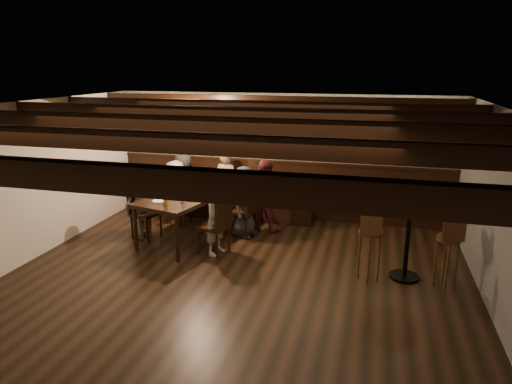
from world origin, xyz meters
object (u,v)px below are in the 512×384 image
(person_left_far, at_px, (143,201))
(bar_stool_right, at_px, (446,261))
(chair_left_near, at_px, (178,209))
(person_bench_left, at_px, (184,184))
(chair_left_far, at_px, (145,222))
(high_top_table, at_px, (408,234))
(chair_right_near, at_px, (243,219))
(person_bench_centre, at_px, (227,185))
(bar_stool_left, at_px, (369,255))
(person_left_near, at_px, (176,192))
(dining_table, at_px, (194,196))
(person_right_near, at_px, (245,201))
(person_bench_right, at_px, (264,195))
(person_right_far, at_px, (216,216))
(chair_right_far, at_px, (215,236))

(person_left_far, height_order, bar_stool_right, person_left_far)
(chair_left_near, bearing_deg, person_bench_left, -158.03)
(chair_left_far, distance_m, high_top_table, 4.33)
(chair_right_near, distance_m, person_bench_centre, 1.02)
(bar_stool_left, relative_size, bar_stool_right, 1.00)
(person_left_near, bearing_deg, bar_stool_left, 80.08)
(dining_table, distance_m, person_right_near, 0.88)
(dining_table, distance_m, chair_left_far, 0.96)
(person_right_near, bearing_deg, person_left_far, 120.96)
(chair_left_far, height_order, person_bench_right, person_bench_right)
(bar_stool_right, bearing_deg, high_top_table, 151.91)
(dining_table, relative_size, person_bench_centre, 1.67)
(person_bench_right, height_order, bar_stool_left, person_bench_right)
(person_bench_right, bearing_deg, person_right_near, 71.57)
(person_left_near, bearing_deg, chair_left_near, 90.00)
(person_left_far, bearing_deg, person_right_far, 90.00)
(person_right_far, height_order, high_top_table, person_right_far)
(chair_left_near, bearing_deg, chair_right_near, 90.00)
(person_bench_right, bearing_deg, chair_right_near, 68.23)
(person_bench_right, bearing_deg, person_bench_left, -0.00)
(person_bench_right, bearing_deg, chair_left_far, 39.81)
(chair_right_far, distance_m, person_bench_centre, 1.71)
(chair_left_near, relative_size, person_bench_left, 0.70)
(person_bench_right, xyz_separation_m, person_right_far, (-0.47, -1.27, -0.02))
(chair_right_near, height_order, bar_stool_right, bar_stool_right)
(chair_right_far, distance_m, person_right_far, 0.34)
(chair_left_far, relative_size, person_right_near, 0.74)
(high_top_table, relative_size, bar_stool_right, 0.99)
(chair_left_far, height_order, person_right_far, person_right_far)
(chair_right_far, xyz_separation_m, bar_stool_left, (2.39, -0.36, 0.09))
(person_left_far, bearing_deg, chair_right_near, 121.47)
(person_right_near, xyz_separation_m, person_right_far, (-0.22, -0.87, 0.00))
(person_right_far, height_order, bar_stool_left, person_right_far)
(chair_left_far, bearing_deg, chair_right_far, 90.00)
(dining_table, distance_m, person_bench_left, 1.28)
(chair_left_far, relative_size, chair_right_far, 0.99)
(chair_right_far, relative_size, bar_stool_left, 0.92)
(person_bench_centre, distance_m, person_right_near, 0.96)
(dining_table, height_order, chair_left_near, chair_left_near)
(chair_right_far, bearing_deg, person_right_far, -90.00)
(chair_left_near, xyz_separation_m, person_bench_right, (1.68, 0.05, 0.39))
(person_left_far, bearing_deg, person_left_near, -180.00)
(chair_right_near, xyz_separation_m, person_bench_left, (-1.46, 0.83, 0.34))
(person_bench_left, bearing_deg, person_right_far, 140.71)
(dining_table, height_order, person_left_far, person_left_far)
(chair_right_far, xyz_separation_m, person_bench_right, (0.50, 1.27, 0.37))
(dining_table, bearing_deg, person_bench_centre, 90.00)
(person_bench_centre, bearing_deg, chair_right_far, 115.64)
(chair_right_far, height_order, person_right_far, person_right_far)
(chair_left_far, bearing_deg, person_left_far, -90.00)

